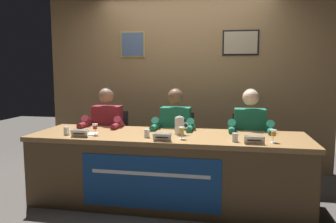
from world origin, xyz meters
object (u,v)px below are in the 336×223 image
juice_glass_right (273,134)px  water_pitcher_central (180,126)px  water_cup_left (67,131)px  chair_center (177,149)px  panelist_center (175,131)px  water_cup_center (147,134)px  panelist_left (105,128)px  document_stack_left (88,134)px  nameplate_right (254,140)px  conference_table (166,159)px  nameplate_left (80,133)px  juice_glass_left (95,127)px  panelist_right (250,133)px  nameplate_center (162,137)px  juice_glass_center (182,131)px  water_cup_right (235,138)px  chair_left (111,146)px  chair_right (248,152)px

juice_glass_right → water_pitcher_central: 0.97m
water_cup_left → chair_center: (1.07, 0.86, -0.35)m
panelist_center → water_cup_center: 0.66m
water_cup_left → water_pitcher_central: water_pitcher_central is taller
panelist_left → water_cup_left: 0.69m
document_stack_left → nameplate_right: bearing=-4.8°
document_stack_left → conference_table: bearing=4.4°
panelist_center → document_stack_left: 1.05m
nameplate_left → juice_glass_left: bearing=46.0°
panelist_right → document_stack_left: panelist_right is taller
nameplate_center → panelist_right: (0.88, 0.78, -0.08)m
juice_glass_center → nameplate_right: size_ratio=0.66×
water_cup_left → chair_center: 1.41m
water_cup_left → water_cup_right: same height
panelist_left → water_cup_left: bearing=-105.2°
water_cup_left → panelist_center: 1.26m
document_stack_left → chair_left: bearing=92.7°
panelist_center → nameplate_center: 0.79m
chair_center → panelist_center: bearing=-90.0°
juice_glass_left → juice_glass_center: (0.94, -0.03, 0.00)m
chair_right → conference_table: bearing=-140.5°
juice_glass_left → water_cup_center: size_ratio=1.46×
water_cup_left → juice_glass_right: 2.14m
juice_glass_center → water_cup_center: juice_glass_center is taller
panelist_left → water_cup_center: panelist_left is taller
conference_table → panelist_right: size_ratio=2.40×
water_cup_center → chair_right: size_ratio=0.09×
chair_center → juice_glass_center: 0.96m
chair_left → water_cup_right: chair_left is taller
panelist_right → nameplate_center: bearing=-138.4°
conference_table → water_cup_right: bearing=-10.6°
chair_left → juice_glass_center: 1.43m
juice_glass_left → nameplate_center: (0.77, -0.16, -0.05)m
water_cup_left → juice_glass_center: size_ratio=0.69×
conference_table → nameplate_left: 0.94m
chair_left → panelist_center: bearing=-12.6°
nameplate_center → chair_right: 1.36m
juice_glass_left → nameplate_left: bearing=-134.0°
panelist_center → nameplate_right: 1.16m
chair_center → panelist_right: bearing=-12.6°
conference_table → nameplate_right: (0.89, -0.21, 0.28)m
nameplate_left → document_stack_left: size_ratio=0.77×
panelist_left → nameplate_center: bearing=-40.9°
panelist_right → nameplate_right: 0.75m
water_cup_center → juice_glass_right: bearing=-0.5°
panelist_center → conference_table: bearing=-90.2°
water_cup_right → panelist_left: bearing=157.3°
panelist_right → juice_glass_right: panelist_right is taller
panelist_right → water_pitcher_central: 0.88m
nameplate_right → document_stack_left: size_ratio=0.79×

